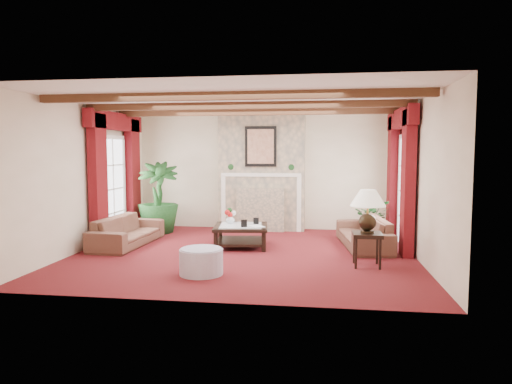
# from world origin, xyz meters

# --- Properties ---
(floor) EXTENTS (6.00, 6.00, 0.00)m
(floor) POSITION_xyz_m (0.00, 0.00, 0.00)
(floor) COLOR #490D10
(floor) RESTS_ON ground
(ceiling) EXTENTS (6.00, 6.00, 0.00)m
(ceiling) POSITION_xyz_m (0.00, 0.00, 2.70)
(ceiling) COLOR white
(ceiling) RESTS_ON floor
(back_wall) EXTENTS (6.00, 0.02, 2.70)m
(back_wall) POSITION_xyz_m (0.00, 2.75, 1.35)
(back_wall) COLOR beige
(back_wall) RESTS_ON ground
(left_wall) EXTENTS (0.02, 5.50, 2.70)m
(left_wall) POSITION_xyz_m (-3.00, 0.00, 1.35)
(left_wall) COLOR beige
(left_wall) RESTS_ON ground
(right_wall) EXTENTS (0.02, 5.50, 2.70)m
(right_wall) POSITION_xyz_m (3.00, 0.00, 1.35)
(right_wall) COLOR beige
(right_wall) RESTS_ON ground
(ceiling_beams) EXTENTS (6.00, 3.00, 0.12)m
(ceiling_beams) POSITION_xyz_m (0.00, 0.00, 2.64)
(ceiling_beams) COLOR #3E2313
(ceiling_beams) RESTS_ON ceiling
(fireplace) EXTENTS (2.00, 0.52, 2.70)m
(fireplace) POSITION_xyz_m (0.00, 2.55, 2.70)
(fireplace) COLOR tan
(fireplace) RESTS_ON ground
(french_door_left) EXTENTS (0.10, 1.10, 2.16)m
(french_door_left) POSITION_xyz_m (-2.97, 1.00, 2.13)
(french_door_left) COLOR white
(french_door_left) RESTS_ON ground
(french_door_right) EXTENTS (0.10, 1.10, 2.16)m
(french_door_right) POSITION_xyz_m (2.97, 1.00, 2.13)
(french_door_right) COLOR white
(french_door_right) RESTS_ON ground
(curtains_left) EXTENTS (0.20, 2.40, 2.55)m
(curtains_left) POSITION_xyz_m (-2.86, 1.00, 2.55)
(curtains_left) COLOR #550B0D
(curtains_left) RESTS_ON ground
(curtains_right) EXTENTS (0.20, 2.40, 2.55)m
(curtains_right) POSITION_xyz_m (2.86, 1.00, 2.55)
(curtains_right) COLOR #550B0D
(curtains_right) RESTS_ON ground
(sofa_left) EXTENTS (1.98, 0.75, 0.75)m
(sofa_left) POSITION_xyz_m (-2.39, 0.39, 0.38)
(sofa_left) COLOR #370F1C
(sofa_left) RESTS_ON ground
(sofa_right) EXTENTS (2.06, 1.00, 0.76)m
(sofa_right) POSITION_xyz_m (2.19, 0.84, 0.38)
(sofa_right) COLOR #370F1C
(sofa_right) RESTS_ON ground
(potted_palm) EXTENTS (1.86, 2.14, 0.90)m
(potted_palm) POSITION_xyz_m (-2.26, 1.80, 0.45)
(potted_palm) COLOR black
(potted_palm) RESTS_ON ground
(small_plant) EXTENTS (1.01, 1.07, 0.66)m
(small_plant) POSITION_xyz_m (2.47, 1.71, 0.33)
(small_plant) COLOR black
(small_plant) RESTS_ON ground
(coffee_table) EXTENTS (1.13, 1.13, 0.41)m
(coffee_table) POSITION_xyz_m (-0.15, 0.53, 0.21)
(coffee_table) COLOR black
(coffee_table) RESTS_ON ground
(side_table) EXTENTS (0.49, 0.49, 0.54)m
(side_table) POSITION_xyz_m (2.10, -0.68, 0.27)
(side_table) COLOR black
(side_table) RESTS_ON ground
(ottoman) EXTENTS (0.65, 0.65, 0.38)m
(ottoman) POSITION_xyz_m (-0.40, -1.51, 0.19)
(ottoman) COLOR #9E96AA
(ottoman) RESTS_ON ground
(table_lamp) EXTENTS (0.56, 0.56, 0.71)m
(table_lamp) POSITION_xyz_m (2.10, -0.68, 0.90)
(table_lamp) COLOR black
(table_lamp) RESTS_ON side_table
(flower_vase) EXTENTS (0.30, 0.30, 0.17)m
(flower_vase) POSITION_xyz_m (-0.41, 0.76, 0.50)
(flower_vase) COLOR silver
(flower_vase) RESTS_ON coffee_table
(book) EXTENTS (0.24, 0.23, 0.30)m
(book) POSITION_xyz_m (0.09, 0.31, 0.56)
(book) COLOR black
(book) RESTS_ON coffee_table
(photo_frame_a) EXTENTS (0.11, 0.05, 0.15)m
(photo_frame_a) POSITION_xyz_m (-0.06, 0.31, 0.49)
(photo_frame_a) COLOR black
(photo_frame_a) RESTS_ON coffee_table
(photo_frame_b) EXTENTS (0.10, 0.02, 0.14)m
(photo_frame_b) POSITION_xyz_m (0.12, 0.68, 0.48)
(photo_frame_b) COLOR black
(photo_frame_b) RESTS_ON coffee_table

